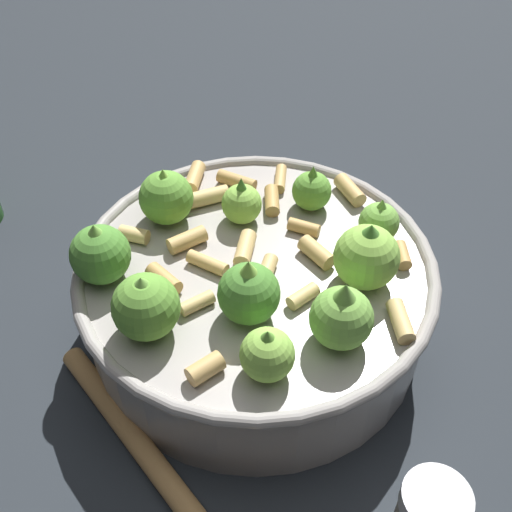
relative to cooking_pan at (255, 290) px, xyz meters
name	(u,v)px	position (x,y,z in m)	size (l,w,h in m)	color
ground_plane	(256,326)	(0.00, 0.00, -0.05)	(2.40, 2.40, 0.00)	#23282D
cooking_pan	(255,290)	(0.00, 0.00, 0.00)	(0.27, 0.27, 0.12)	#9E9993
wooden_spoon	(172,488)	(0.12, 0.08, -0.04)	(0.05, 0.24, 0.02)	#B2844C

